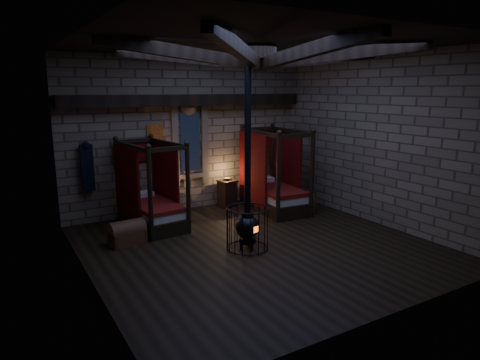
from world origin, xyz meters
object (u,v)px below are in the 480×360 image
bed_right (273,190)px  stove (247,223)px  trunk_left (127,233)px  trunk_right (301,205)px  bed_left (151,206)px

bed_right → stove: (-2.24, -2.27, 0.02)m
trunk_left → trunk_right: size_ratio=0.92×
bed_left → trunk_left: bed_left is taller
bed_left → stove: (1.22, -2.57, 0.06)m
trunk_left → bed_left: bearing=41.2°
stove → bed_left: bearing=100.3°
stove → trunk_right: bearing=14.8°
bed_left → trunk_left: bearing=-138.7°
bed_right → stove: 3.19m
bed_left → stove: 2.85m
bed_right → trunk_right: bearing=-58.0°
trunk_right → stove: (-2.64, -1.52, 0.33)m
bed_left → trunk_right: (3.85, -1.06, -0.27)m
bed_left → trunk_right: bed_left is taller
bed_right → trunk_right: size_ratio=2.62×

